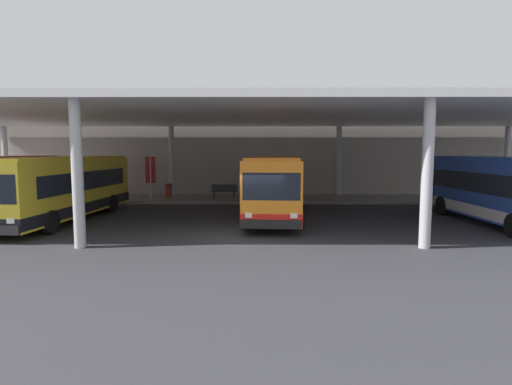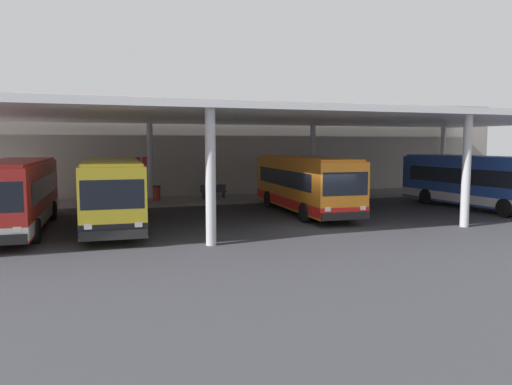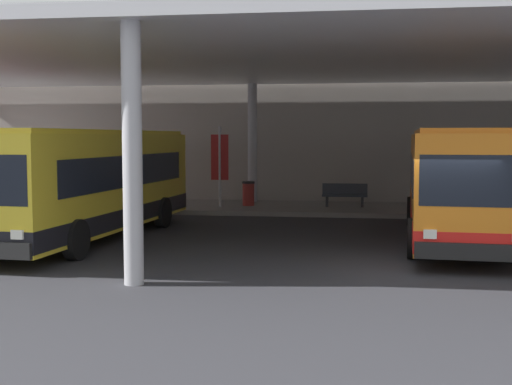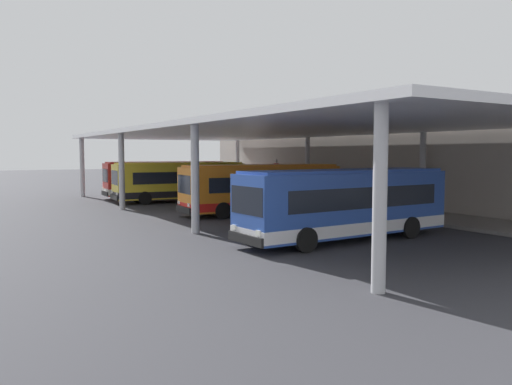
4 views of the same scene
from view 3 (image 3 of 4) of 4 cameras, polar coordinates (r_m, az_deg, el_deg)
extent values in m
plane|color=#333338|center=(15.96, 14.59, -6.22)|extent=(200.00, 200.00, 0.00)
cube|color=gray|center=(27.54, 11.94, -1.43)|extent=(42.00, 4.50, 0.18)
cube|color=#ADA399|center=(30.63, 11.66, 5.72)|extent=(48.00, 1.60, 7.15)
cube|color=silver|center=(21.29, 13.26, 11.10)|extent=(40.00, 17.00, 0.30)
cylinder|color=#B2B2B7|center=(13.80, -10.31, 3.14)|extent=(0.40, 0.40, 5.25)
cylinder|color=#B2B2B7|center=(29.41, -0.30, 4.01)|extent=(0.40, 0.40, 5.25)
cylinder|color=black|center=(24.36, -17.00, -1.35)|extent=(0.35, 1.02, 1.00)
cube|color=yellow|center=(20.29, -13.86, 0.94)|extent=(3.20, 10.55, 2.70)
cube|color=black|center=(20.38, -13.80, -1.86)|extent=(3.22, 10.57, 0.50)
cube|color=black|center=(20.41, -13.69, 1.81)|extent=(3.11, 8.68, 0.90)
cube|color=yellow|center=(20.25, -13.94, 4.93)|extent=(2.97, 10.12, 0.12)
cube|color=white|center=(15.37, -19.35, -3.35)|extent=(0.28, 0.10, 0.20)
cylinder|color=black|center=(17.00, -14.84, -3.85)|extent=(0.35, 1.02, 1.00)
cylinder|color=black|center=(23.49, -13.43, -1.49)|extent=(0.35, 1.02, 1.00)
cylinder|color=black|center=(22.54, -7.80, -1.66)|extent=(0.35, 1.02, 1.00)
cube|color=orange|center=(20.22, 16.46, 0.88)|extent=(3.24, 10.55, 2.70)
cube|color=red|center=(20.31, 16.40, -1.94)|extent=(3.26, 10.57, 0.50)
cube|color=black|center=(20.36, 16.45, 1.75)|extent=(3.14, 8.69, 0.90)
cube|color=black|center=(15.08, 17.86, 0.93)|extent=(2.30, 0.28, 1.10)
cube|color=black|center=(15.16, 17.75, -4.76)|extent=(2.46, 0.33, 0.36)
cube|color=orange|center=(20.18, 16.56, 4.87)|extent=(3.01, 10.12, 0.12)
cube|color=yellow|center=(15.08, 17.93, 4.05)|extent=(1.75, 0.24, 0.28)
cube|color=white|center=(15.06, 14.36, -3.39)|extent=(0.28, 0.10, 0.20)
cylinder|color=black|center=(17.09, 13.02, -3.77)|extent=(0.35, 1.02, 1.00)
cylinder|color=black|center=(23.13, 12.87, -1.58)|extent=(0.35, 1.02, 1.00)
cylinder|color=black|center=(23.28, 18.91, -1.67)|extent=(0.35, 1.02, 1.00)
cube|color=#383D47|center=(27.43, 7.44, -0.25)|extent=(1.80, 0.44, 0.08)
cube|color=#383D47|center=(27.61, 7.45, 0.30)|extent=(1.80, 0.06, 0.44)
cube|color=#2D2D33|center=(27.47, 5.97, -0.70)|extent=(0.10, 0.36, 0.45)
cube|color=#2D2D33|center=(27.45, 8.89, -0.74)|extent=(0.10, 0.36, 0.45)
cylinder|color=maroon|center=(27.68, -0.64, -0.17)|extent=(0.48, 0.48, 0.90)
cylinder|color=black|center=(27.64, -0.64, 0.84)|extent=(0.52, 0.52, 0.08)
cylinder|color=#B2B2B7|center=(27.08, -3.05, 2.15)|extent=(0.12, 0.12, 3.20)
cube|color=#B22323|center=(27.05, -3.06, 2.96)|extent=(0.70, 0.04, 1.80)
camera|label=1|loc=(2.48, 134.44, 7.81)|focal=28.93mm
camera|label=2|loc=(10.78, -111.98, 3.41)|focal=34.93mm
camera|label=4|loc=(30.54, 92.77, 1.45)|focal=35.50mm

